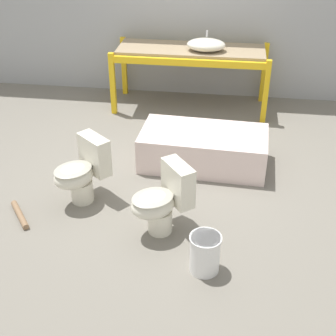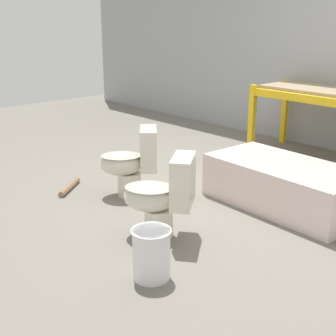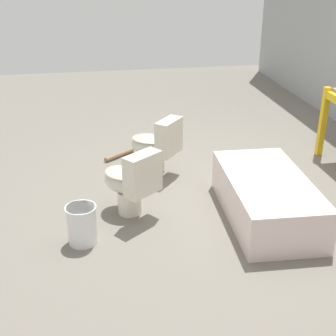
{
  "view_description": "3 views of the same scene",
  "coord_description": "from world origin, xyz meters",
  "px_view_note": "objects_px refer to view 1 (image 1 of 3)",
  "views": [
    {
      "loc": [
        0.71,
        -4.65,
        2.83
      ],
      "look_at": [
        0.2,
        -0.97,
        0.52
      ],
      "focal_mm": 50.0,
      "sensor_mm": 36.0,
      "label": 1
    },
    {
      "loc": [
        2.74,
        -3.49,
        1.69
      ],
      "look_at": [
        0.04,
        -1.04,
        0.49
      ],
      "focal_mm": 50.0,
      "sensor_mm": 36.0,
      "label": 2
    },
    {
      "loc": [
        4.15,
        -1.58,
        2.3
      ],
      "look_at": [
        0.23,
        -0.89,
        0.48
      ],
      "focal_mm": 50.0,
      "sensor_mm": 36.0,
      "label": 3
    }
  ],
  "objects_px": {
    "toilet_far": "(82,171)",
    "bucket_white": "(205,253)",
    "bathtub_main": "(204,146)",
    "toilet_near": "(162,200)",
    "sink_basin": "(206,45)"
  },
  "relations": [
    {
      "from": "toilet_near",
      "to": "bucket_white",
      "type": "distance_m",
      "value": 0.66
    },
    {
      "from": "toilet_far",
      "to": "bucket_white",
      "type": "distance_m",
      "value": 1.56
    },
    {
      "from": "toilet_near",
      "to": "sink_basin",
      "type": "bearing_deg",
      "value": 138.43
    },
    {
      "from": "bathtub_main",
      "to": "toilet_near",
      "type": "distance_m",
      "value": 1.29
    },
    {
      "from": "bathtub_main",
      "to": "toilet_far",
      "type": "distance_m",
      "value": 1.45
    },
    {
      "from": "toilet_near",
      "to": "bathtub_main",
      "type": "bearing_deg",
      "value": 129.31
    },
    {
      "from": "toilet_near",
      "to": "toilet_far",
      "type": "xyz_separation_m",
      "value": [
        -0.87,
        0.38,
        0.0
      ]
    },
    {
      "from": "bathtub_main",
      "to": "bucket_white",
      "type": "bearing_deg",
      "value": -82.59
    },
    {
      "from": "sink_basin",
      "to": "bucket_white",
      "type": "relative_size",
      "value": 1.46
    },
    {
      "from": "toilet_far",
      "to": "bucket_white",
      "type": "xyz_separation_m",
      "value": [
        1.3,
        -0.85,
        -0.16
      ]
    },
    {
      "from": "bucket_white",
      "to": "bathtub_main",
      "type": "bearing_deg",
      "value": 94.67
    },
    {
      "from": "sink_basin",
      "to": "toilet_far",
      "type": "height_order",
      "value": "sink_basin"
    },
    {
      "from": "toilet_far",
      "to": "bucket_white",
      "type": "bearing_deg",
      "value": 6.59
    },
    {
      "from": "bathtub_main",
      "to": "toilet_far",
      "type": "xyz_separation_m",
      "value": [
        -1.15,
        -0.88,
        0.11
      ]
    },
    {
      "from": "bathtub_main",
      "to": "bucket_white",
      "type": "height_order",
      "value": "bathtub_main"
    }
  ]
}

